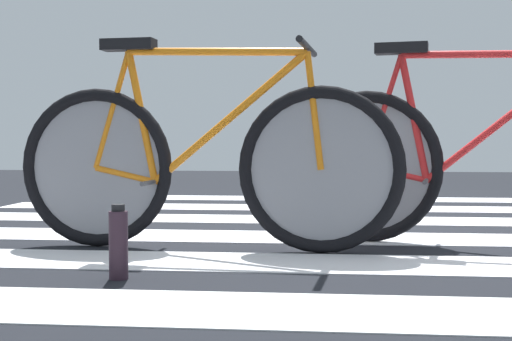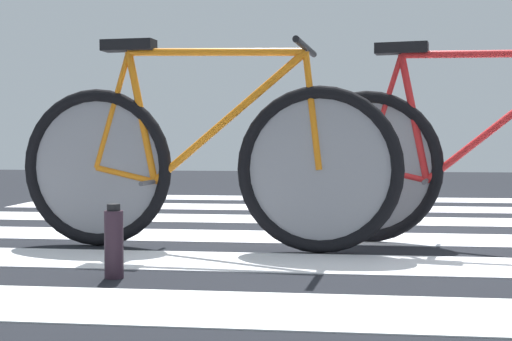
% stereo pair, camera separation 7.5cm
% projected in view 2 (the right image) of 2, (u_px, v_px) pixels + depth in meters
% --- Properties ---
extents(ground, '(18.00, 14.00, 0.02)m').
position_uv_depth(ground, '(397.00, 234.00, 3.75)').
color(ground, black).
extents(crosswalk_markings, '(5.47, 4.24, 0.00)m').
position_uv_depth(crosswalk_markings, '(401.00, 229.00, 3.86)').
color(crosswalk_markings, silver).
rests_on(crosswalk_markings, ground).
extents(bicycle_1_of_2, '(1.73, 0.52, 0.93)m').
position_uv_depth(bicycle_1_of_2, '(203.00, 162.00, 3.15)').
color(bicycle_1_of_2, black).
rests_on(bicycle_1_of_2, ground).
extents(bicycle_2_of_2, '(1.72, 0.55, 0.93)m').
position_uv_depth(bicycle_2_of_2, '(478.00, 162.00, 3.22)').
color(bicycle_2_of_2, black).
rests_on(bicycle_2_of_2, ground).
extents(water_bottle, '(0.07, 0.07, 0.26)m').
position_uv_depth(water_bottle, '(114.00, 243.00, 2.51)').
color(water_bottle, '#2F1E2A').
rests_on(water_bottle, ground).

